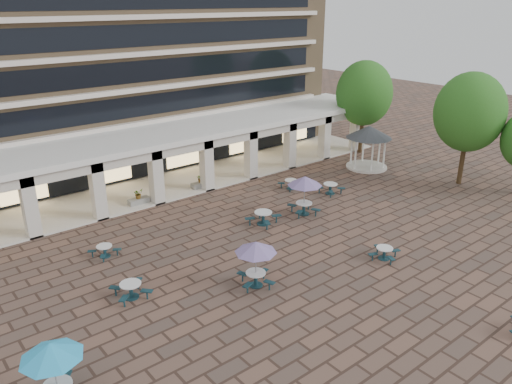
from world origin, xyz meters
The scene contains 17 objects.
ground centered at (0.00, 0.00, 0.00)m, with size 120.00×120.00×0.00m, color brown.
apartment_building centered at (0.00, 25.47, 12.60)m, with size 40.00×15.50×25.20m.
retail_arcade centered at (0.00, 14.80, 3.00)m, with size 42.00×6.60×4.40m.
picnic_table_4 centered at (-14.00, -2.11, 2.17)m, with size 2.21×2.21×2.56m.
picnic_table_5 centered at (-8.96, 2.50, 0.47)m, with size 1.86×1.86×0.79m.
picnic_table_6 centered at (-3.60, -0.47, 2.09)m, with size 2.13×2.13×2.45m.
picnic_table_7 centered at (3.71, -2.81, 0.41)m, with size 1.89×1.89×0.69m.
picnic_table_9 centered at (1.42, 4.96, 0.51)m, with size 2.31×2.31×0.86m.
picnic_table_10 centered at (7.15, 8.53, 0.43)m, with size 1.67×1.67×0.72m.
picnic_table_11 centered at (4.56, 4.47, 2.27)m, with size 2.31×2.31×2.67m.
picnic_table_12 centered at (-8.26, 7.26, 0.39)m, with size 1.71×1.71×0.66m.
picnic_table_13 centered at (8.74, 5.95, 0.46)m, with size 1.77×1.77×0.78m.
gazebo centered at (15.66, 8.19, 2.72)m, with size 3.88×3.88×3.62m.
tree_east_a centered at (18.20, 1.08, 5.65)m, with size 5.19×5.19×8.64m.
tree_east_c centered at (18.78, 11.54, 5.55)m, with size 5.10×5.10×8.49m.
planter_left centered at (-3.33, 12.90, 0.46)m, with size 1.50×0.70×1.21m.
planter_right centered at (1.84, 12.90, 0.43)m, with size 1.50×0.64×1.16m.
Camera 1 is at (-17.33, -17.41, 13.56)m, focal length 35.00 mm.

